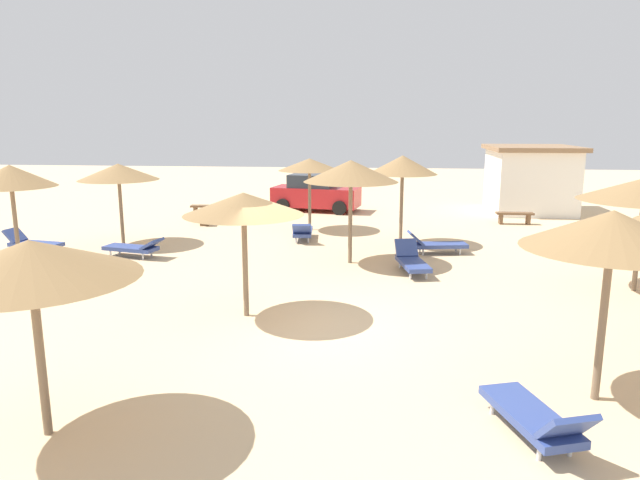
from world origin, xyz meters
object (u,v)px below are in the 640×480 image
(lounger_0, at_px, (412,261))
(parasol_8, at_px, (30,260))
(parasol_4, at_px, (118,172))
(parasol_1, at_px, (612,230))
(bench_0, at_px, (515,216))
(parasol_6, at_px, (403,165))
(lounger_1, at_px, (535,417))
(bench_1, at_px, (206,215))
(parasol_5, at_px, (10,176))
(parked_car, at_px, (315,193))
(parasol_9, at_px, (244,204))
(parasol_0, at_px, (351,171))
(lounger_5, at_px, (33,243))
(lounger_4, at_px, (134,248))
(lounger_6, at_px, (436,244))
(beach_cabana, at_px, (530,179))
(parasol_2, at_px, (310,165))
(lounger_2, at_px, (303,231))
(bench_2, at_px, (208,208))

(lounger_0, bearing_deg, parasol_8, -120.77)
(parasol_4, bearing_deg, parasol_1, -39.80)
(bench_0, bearing_deg, parasol_6, -138.17)
(parasol_4, bearing_deg, parasol_8, -70.17)
(lounger_1, height_order, bench_1, lounger_1)
(parasol_5, xyz_separation_m, parked_car, (7.28, 11.65, -1.86))
(parasol_8, distance_m, lounger_1, 6.99)
(parasol_9, height_order, lounger_0, parasol_9)
(parasol_6, height_order, parked_car, parasol_6)
(parasol_0, relative_size, lounger_5, 1.58)
(parasol_9, relative_size, bench_0, 1.82)
(parasol_5, xyz_separation_m, lounger_4, (2.66, 1.78, -2.37))
(lounger_6, xyz_separation_m, bench_0, (3.74, 5.73, 0.03))
(parasol_0, height_order, parasol_6, parasol_0)
(parasol_4, distance_m, beach_cabana, 18.08)
(bench_1, bearing_deg, parasol_8, -80.75)
(parasol_4, relative_size, parasol_9, 1.02)
(parasol_4, relative_size, lounger_0, 1.43)
(parasol_2, height_order, parasol_9, parasol_2)
(parasol_2, relative_size, lounger_2, 1.44)
(parasol_2, relative_size, bench_1, 1.79)
(lounger_0, height_order, lounger_2, lounger_0)
(parasol_2, relative_size, lounger_6, 1.41)
(lounger_1, relative_size, lounger_4, 0.98)
(lounger_4, bearing_deg, bench_0, 28.56)
(parasol_6, distance_m, parasol_9, 8.69)
(parasol_1, distance_m, lounger_0, 8.07)
(bench_2, bearing_deg, parked_car, 23.57)
(lounger_1, xyz_separation_m, parked_car, (-5.10, 19.42, 0.50))
(bench_2, bearing_deg, parasol_1, -55.86)
(parked_car, distance_m, beach_cabana, 10.00)
(parasol_4, relative_size, bench_0, 1.85)
(lounger_1, relative_size, lounger_6, 1.00)
(parasol_1, xyz_separation_m, parasol_9, (-6.24, 3.25, -0.18))
(parasol_6, bearing_deg, parasol_4, -174.08)
(lounger_0, relative_size, lounger_2, 1.00)
(parked_car, bearing_deg, parasol_0, -77.85)
(lounger_1, xyz_separation_m, lounger_4, (-9.72, 9.55, -0.01))
(lounger_1, distance_m, lounger_6, 10.99)
(lounger_5, relative_size, beach_cabana, 0.45)
(parasol_2, distance_m, lounger_6, 6.24)
(lounger_6, bearing_deg, lounger_5, -174.99)
(parasol_4, bearing_deg, lounger_1, -46.24)
(parasol_9, height_order, lounger_6, parasol_9)
(parasol_8, height_order, lounger_2, parasol_8)
(parasol_9, bearing_deg, bench_0, 55.27)
(parasol_5, height_order, lounger_6, parasol_5)
(parasol_5, bearing_deg, parasol_1, -25.51)
(lounger_5, xyz_separation_m, bench_1, (4.02, 5.74, 0.03))
(parasol_6, bearing_deg, lounger_4, -161.09)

